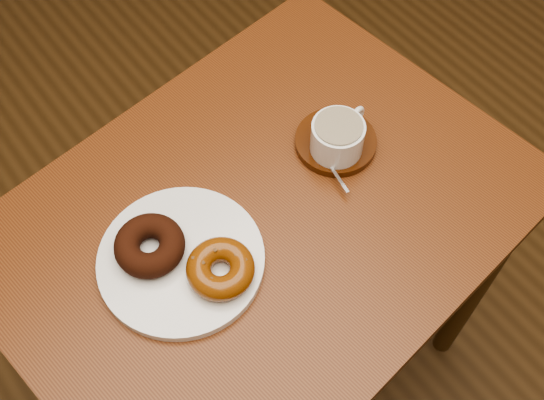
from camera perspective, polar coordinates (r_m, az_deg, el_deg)
cafe_table at (r=1.16m, az=-0.78°, el=-4.21°), size 0.89×0.71×0.77m
donut_plate at (r=1.02m, az=-7.61°, el=-5.00°), size 0.29×0.29×0.02m
donut_cinnamon at (r=1.00m, az=-10.20°, el=-3.76°), size 0.11×0.11×0.04m
donut_caramel at (r=0.97m, az=-4.33°, el=-5.75°), size 0.11×0.11×0.04m
saucer at (r=1.13m, az=5.34°, el=4.87°), size 0.17×0.17×0.01m
coffee_cup at (r=1.09m, az=5.55°, el=5.33°), size 0.11×0.09×0.06m
teaspoon at (r=1.09m, az=4.65°, el=3.23°), size 0.03×0.09×0.01m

